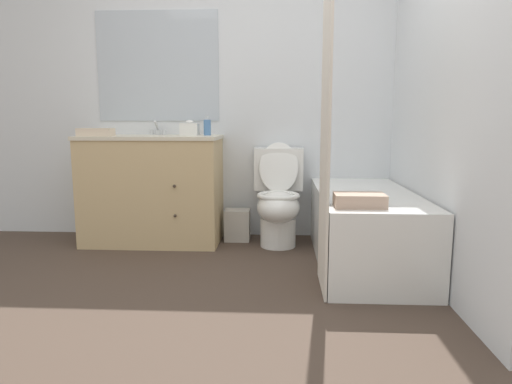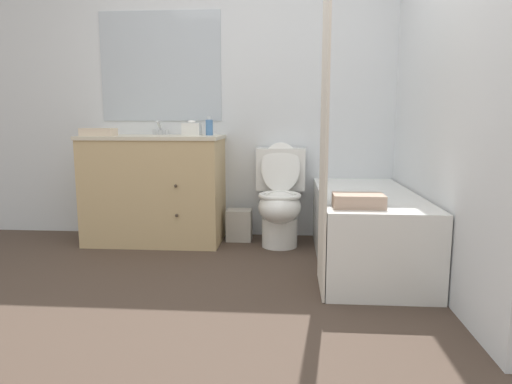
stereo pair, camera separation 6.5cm
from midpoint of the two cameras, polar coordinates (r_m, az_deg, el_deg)
The scene contains 13 objects.
ground_plane at distance 2.54m, azimuth -5.84°, elevation -14.84°, with size 14.00×14.00×0.00m, color #47382D.
wall_back at distance 4.06m, azimuth -2.34°, elevation 12.18°, with size 8.00×0.06×2.50m.
wall_right at distance 3.30m, azimuth 20.22°, elevation 12.35°, with size 0.05×2.71×2.50m.
vanity_cabinet at distance 3.93m, azimuth -13.21°, elevation 0.45°, with size 1.13×0.60×0.90m.
sink_faucet at distance 4.09m, azimuth -12.64°, elevation 7.49°, with size 0.14×0.12×0.12m.
toilet at distance 3.75m, azimuth 2.32°, elevation -0.88°, with size 0.41×0.63×0.84m.
bathtub at distance 3.38m, azimuth 12.87°, elevation -4.31°, with size 0.67×1.54×0.52m.
shower_curtain at distance 2.71m, azimuth 7.99°, elevation 7.68°, with size 0.01×0.48×1.93m.
wastebasket at distance 3.93m, azimuth -2.82°, elevation -4.13°, with size 0.21×0.18×0.27m.
tissue_box at distance 3.89m, azimuth -8.76°, elevation 7.79°, with size 0.15×0.13×0.13m.
soap_dispenser at distance 3.86m, azimuth -6.60°, elevation 8.09°, with size 0.06×0.06×0.16m.
hand_towel_folded at distance 3.86m, azimuth -19.85°, elevation 7.05°, with size 0.27×0.14×0.06m.
bath_towel_folded at distance 2.74m, azimuth 12.15°, elevation -1.03°, with size 0.30×0.18×0.08m.
Camera 1 is at (0.34, -2.30, 1.03)m, focal length 32.00 mm.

